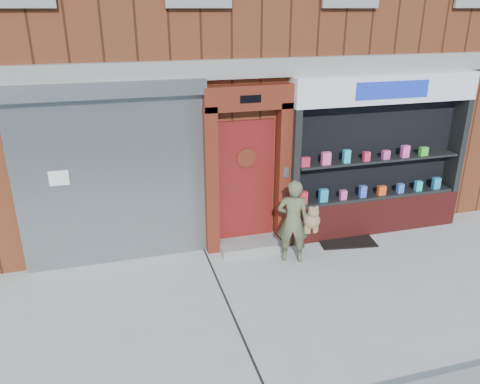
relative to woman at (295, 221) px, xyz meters
name	(u,v)px	position (x,y,z in m)	size (l,w,h in m)	color
ground	(329,294)	(0.14, -1.13, -0.74)	(80.00, 80.00, 0.00)	#9E9E99
building	(228,10)	(0.14, 4.87, 3.26)	(12.00, 8.16, 8.00)	#5E2815
shutter_bay	(111,165)	(-2.86, 0.80, 0.98)	(3.10, 0.30, 3.04)	gray
red_door_bay	(248,170)	(-0.61, 0.73, 0.72)	(1.52, 0.58, 2.90)	#621E10
pharmacy_bay	(377,163)	(1.89, 0.69, 0.64)	(3.50, 0.41, 3.00)	maroon
woman	(295,221)	(0.00, 0.00, 0.00)	(0.76, 0.52, 1.46)	#54583A
doormat	(345,239)	(1.22, 0.42, -0.72)	(1.02, 0.72, 0.03)	black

